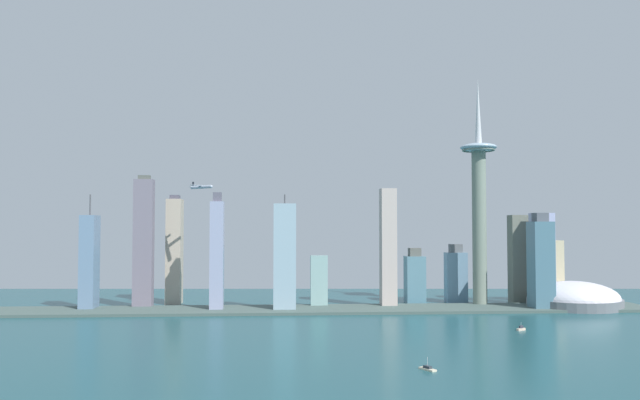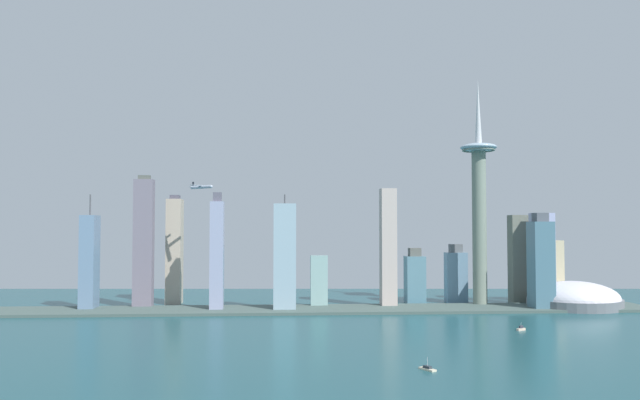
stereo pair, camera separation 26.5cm
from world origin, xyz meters
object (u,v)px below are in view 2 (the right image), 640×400
at_px(skyscraper_0, 175,250).
at_px(boat_0, 521,329).
at_px(skyscraper_4, 541,264).
at_px(skyscraper_1, 552,271).
at_px(skyscraper_8, 388,248).
at_px(skyscraper_9, 319,281).
at_px(skyscraper_11, 285,257).
at_px(skyscraper_12, 217,255).
at_px(skyscraper_3, 415,278).
at_px(skyscraper_2, 518,259).
at_px(skyscraper_7, 89,263).
at_px(boat_2, 427,369).
at_px(skyscraper_5, 456,276).
at_px(skyscraper_6, 144,243).
at_px(skyscraper_10, 542,259).
at_px(stadium_dome, 574,299).
at_px(airplane, 202,187).
at_px(observation_tower, 479,197).

relative_size(skyscraper_0, boat_0, 14.74).
bearing_deg(boat_0, skyscraper_4, -144.58).
height_order(skyscraper_1, skyscraper_8, skyscraper_8).
distance_m(skyscraper_8, skyscraper_9, 92.95).
relative_size(skyscraper_11, skyscraper_12, 0.98).
bearing_deg(skyscraper_3, skyscraper_11, -154.79).
distance_m(skyscraper_2, skyscraper_7, 525.77).
distance_m(skyscraper_12, boat_2, 361.50).
bearing_deg(skyscraper_12, skyscraper_3, 16.49).
relative_size(skyscraper_5, skyscraper_6, 0.47).
bearing_deg(boat_2, skyscraper_10, -64.01).
distance_m(skyscraper_6, skyscraper_10, 486.70).
relative_size(stadium_dome, skyscraper_10, 0.96).
xyz_separation_m(skyscraper_3, airplane, (-264.60, -64.61, 111.87)).
height_order(stadium_dome, boat_2, stadium_dome).
bearing_deg(skyscraper_12, skyscraper_1, 7.98).
bearing_deg(boat_2, skyscraper_1, -64.54).
bearing_deg(skyscraper_4, skyscraper_2, 91.03).
bearing_deg(skyscraper_7, skyscraper_0, 35.03).
height_order(stadium_dome, skyscraper_9, skyscraper_9).
relative_size(stadium_dome, skyscraper_3, 1.57).
height_order(stadium_dome, skyscraper_7, skyscraper_7).
distance_m(skyscraper_1, skyscraper_10, 42.95).
relative_size(skyscraper_3, skyscraper_8, 0.49).
xyz_separation_m(skyscraper_9, skyscraper_11, (-41.72, -35.68, 30.60)).
distance_m(skyscraper_5, skyscraper_12, 309.74).
bearing_deg(airplane, skyscraper_7, -143.85).
relative_size(skyscraper_0, skyscraper_12, 1.01).
relative_size(skyscraper_4, boat_0, 12.15).
relative_size(skyscraper_0, skyscraper_1, 1.40).
xyz_separation_m(skyscraper_0, skyscraper_12, (61.28, -80.11, -2.01)).
bearing_deg(skyscraper_11, skyscraper_6, 166.44).
xyz_separation_m(skyscraper_0, skyscraper_4, (437.87, -92.61, -13.60)).
distance_m(boat_0, boat_2, 201.95).
distance_m(skyscraper_3, skyscraper_4, 157.68).
height_order(skyscraper_4, skyscraper_7, skyscraper_7).
distance_m(stadium_dome, skyscraper_7, 575.97).
xyz_separation_m(skyscraper_4, boat_2, (-205.04, -299.18, -52.46)).
bearing_deg(observation_tower, skyscraper_3, 149.10).
bearing_deg(skyscraper_5, skyscraper_7, -173.11).
height_order(stadium_dome, skyscraper_5, skyscraper_5).
height_order(skyscraper_0, skyscraper_8, skyscraper_8).
bearing_deg(skyscraper_10, observation_tower, 179.06).
bearing_deg(skyscraper_8, skyscraper_9, 176.89).
relative_size(skyscraper_6, skyscraper_9, 2.54).
bearing_deg(boat_2, skyscraper_9, -21.96).
xyz_separation_m(skyscraper_4, skyscraper_9, (-257.06, 41.89, -22.22)).
bearing_deg(skyscraper_2, skyscraper_3, 172.42).
bearing_deg(stadium_dome, skyscraper_1, 94.64).
bearing_deg(skyscraper_5, airplane, -168.52).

